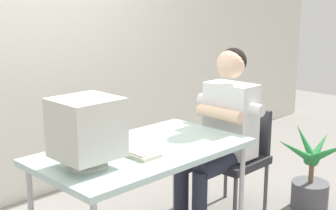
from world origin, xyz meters
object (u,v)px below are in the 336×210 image
(desk, at_px, (143,156))
(potted_plant, at_px, (311,178))
(crt_monitor, at_px, (87,129))
(office_chair, at_px, (236,152))
(desk_mug, at_px, (111,134))
(keyboard, at_px, (131,150))
(person_seated, at_px, (222,128))

(desk, height_order, potted_plant, desk)
(crt_monitor, relative_size, office_chair, 0.48)
(potted_plant, bearing_deg, crt_monitor, 167.52)
(crt_monitor, bearing_deg, desk_mug, 36.64)
(crt_monitor, bearing_deg, desk, 3.63)
(keyboard, distance_m, potted_plant, 1.68)
(office_chair, xyz_separation_m, potted_plant, (0.46, -0.42, -0.23))
(crt_monitor, xyz_separation_m, potted_plant, (1.88, -0.42, -0.71))
(crt_monitor, distance_m, office_chair, 1.49)
(desk, xyz_separation_m, crt_monitor, (-0.45, -0.03, 0.28))
(person_seated, bearing_deg, desk, 178.13)
(person_seated, bearing_deg, office_chair, 0.00)
(keyboard, xyz_separation_m, office_chair, (1.07, -0.02, -0.27))
(desk, height_order, office_chair, office_chair)
(desk, distance_m, person_seated, 0.78)
(keyboard, distance_m, person_seated, 0.88)
(keyboard, relative_size, office_chair, 0.51)
(person_seated, distance_m, desk_mug, 0.88)
(office_chair, distance_m, desk_mug, 1.10)
(desk, relative_size, keyboard, 3.27)
(crt_monitor, xyz_separation_m, office_chair, (1.41, 0.00, -0.48))
(potted_plant, bearing_deg, desk_mug, 154.43)
(potted_plant, bearing_deg, keyboard, 163.98)
(person_seated, height_order, potted_plant, person_seated)
(desk, distance_m, desk_mug, 0.29)
(desk_mug, bearing_deg, potted_plant, -25.57)
(keyboard, distance_m, office_chair, 1.11)
(crt_monitor, bearing_deg, keyboard, 4.46)
(office_chair, relative_size, desk_mug, 8.10)
(desk, relative_size, office_chair, 1.66)
(desk, distance_m, office_chair, 0.99)
(person_seated, bearing_deg, desk_mug, 160.59)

